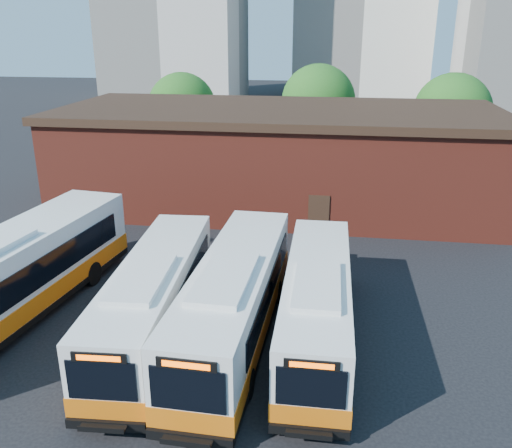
# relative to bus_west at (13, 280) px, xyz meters

# --- Properties ---
(ground) EXTENTS (220.00, 220.00, 0.00)m
(ground) POSITION_rel_bus_west_xyz_m (8.86, -2.67, -1.70)
(ground) COLOR black
(bus_west) EXTENTS (4.50, 13.97, 3.75)m
(bus_west) POSITION_rel_bus_west_xyz_m (0.00, 0.00, 0.00)
(bus_west) COLOR silver
(bus_west) RESTS_ON ground
(bus_midwest) EXTENTS (3.12, 11.85, 3.19)m
(bus_midwest) POSITION_rel_bus_west_xyz_m (6.09, -0.46, -0.25)
(bus_midwest) COLOR silver
(bus_midwest) RESTS_ON ground
(bus_mideast) EXTENTS (2.92, 12.50, 3.38)m
(bus_mideast) POSITION_rel_bus_west_xyz_m (9.17, -0.30, -0.17)
(bus_mideast) COLOR silver
(bus_mideast) RESTS_ON ground
(bus_east) EXTENTS (2.52, 11.50, 3.12)m
(bus_east) POSITION_rel_bus_west_xyz_m (12.24, 0.05, -0.29)
(bus_east) COLOR silver
(bus_east) RESTS_ON ground
(transit_worker) EXTENTS (0.61, 0.72, 1.67)m
(transit_worker) POSITION_rel_bus_west_xyz_m (9.05, -5.05, -0.87)
(transit_worker) COLOR black
(transit_worker) RESTS_ON ground
(depot_building) EXTENTS (28.60, 12.60, 6.40)m
(depot_building) POSITION_rel_bus_west_xyz_m (8.86, 17.33, 1.56)
(depot_building) COLOR maroon
(depot_building) RESTS_ON ground
(tree_west) EXTENTS (6.00, 6.00, 7.65)m
(tree_west) POSITION_rel_bus_west_xyz_m (-1.14, 29.33, 2.94)
(tree_west) COLOR #382314
(tree_west) RESTS_ON ground
(tree_mid) EXTENTS (6.56, 6.56, 8.36)m
(tree_mid) POSITION_rel_bus_west_xyz_m (10.86, 31.33, 3.38)
(tree_mid) COLOR #382314
(tree_mid) RESTS_ON ground
(tree_east) EXTENTS (6.24, 6.24, 7.96)m
(tree_east) POSITION_rel_bus_west_xyz_m (21.86, 28.33, 3.13)
(tree_east) COLOR #382314
(tree_east) RESTS_ON ground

